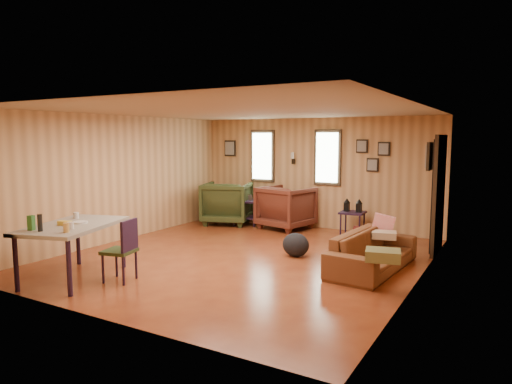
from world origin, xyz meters
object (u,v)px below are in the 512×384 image
Objects in this scene: sofa at (373,245)px; end_table at (246,208)px; side_table at (353,210)px; recliner_green at (227,201)px; dining_table at (72,229)px; recliner_brown at (286,205)px.

end_table is (-3.48, 2.09, 0.01)m from sofa.
end_table is 0.92× the size of side_table.
recliner_green is at bearing -169.45° from end_table.
dining_table is at bearing 76.03° from recliner_green.
sofa is 4.06m from end_table.
side_table is at bearing 30.23° from sofa.
recliner_brown is 1.47× the size of end_table.
dining_table is (-3.52, -2.53, 0.33)m from sofa.
recliner_brown is 0.99m from end_table.
sofa is at bearing -64.78° from side_table.
recliner_green reaches higher than side_table.
recliner_brown is 1.44m from recliner_green.
recliner_green reaches higher than dining_table.
recliner_brown is 1.48m from side_table.
side_table is 0.44× the size of dining_table.
recliner_brown reaches higher than side_table.
recliner_green is 1.39× the size of side_table.
sofa is 4.35m from dining_table.
end_table is at bearing 72.62° from dining_table.
sofa is 2.40m from side_table.
recliner_brown is 1.36× the size of side_table.
recliner_brown reaches higher than dining_table.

